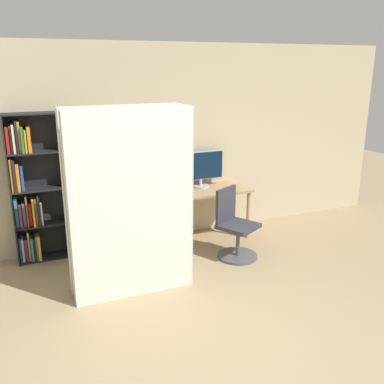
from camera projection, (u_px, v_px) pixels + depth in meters
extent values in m
plane|color=#9E8966|center=(248.00, 371.00, 3.50)|extent=(16.00, 16.00, 0.00)
cube|color=#C6B793|center=(139.00, 146.00, 5.81)|extent=(8.00, 0.06, 2.70)
cube|color=tan|center=(209.00, 190.00, 6.04)|extent=(1.14, 0.61, 0.03)
cylinder|color=tan|center=(182.00, 225.00, 5.73)|extent=(0.05, 0.05, 0.69)
cylinder|color=tan|center=(248.00, 215.00, 6.11)|extent=(0.05, 0.05, 0.69)
cylinder|color=tan|center=(170.00, 213.00, 6.17)|extent=(0.05, 0.05, 0.69)
cylinder|color=tan|center=(232.00, 205.00, 6.55)|extent=(0.05, 0.05, 0.69)
cylinder|color=#B7B7BC|center=(201.00, 186.00, 6.15)|extent=(0.25, 0.25, 0.02)
cylinder|color=#B7B7BC|center=(201.00, 182.00, 6.13)|extent=(0.04, 0.04, 0.10)
cube|color=#B7B7BC|center=(200.00, 166.00, 6.07)|extent=(0.69, 0.02, 0.41)
cube|color=#0A1E38|center=(201.00, 166.00, 6.07)|extent=(0.67, 0.03, 0.38)
cylinder|color=#4C4C51|center=(237.00, 256.00, 5.57)|extent=(0.52, 0.52, 0.03)
cylinder|color=#4C4C51|center=(238.00, 241.00, 5.51)|extent=(0.05, 0.05, 0.37)
cube|color=#33333D|center=(238.00, 226.00, 5.45)|extent=(0.60, 0.60, 0.05)
cube|color=#33333D|center=(226.00, 204.00, 5.50)|extent=(0.37, 0.22, 0.45)
cube|color=black|center=(11.00, 192.00, 5.16)|extent=(0.02, 0.28, 1.86)
cube|color=black|center=(67.00, 186.00, 5.41)|extent=(0.02, 0.28, 1.86)
cube|color=black|center=(39.00, 186.00, 5.40)|extent=(0.68, 0.02, 1.86)
cube|color=black|center=(47.00, 257.00, 5.55)|extent=(0.64, 0.25, 0.02)
cube|color=black|center=(43.00, 224.00, 5.42)|extent=(0.64, 0.25, 0.02)
cube|color=black|center=(39.00, 189.00, 5.28)|extent=(0.64, 0.25, 0.02)
cube|color=black|center=(35.00, 152.00, 5.15)|extent=(0.64, 0.25, 0.02)
cube|color=black|center=(31.00, 114.00, 5.02)|extent=(0.64, 0.25, 0.02)
cube|color=#1E4C9E|center=(21.00, 248.00, 5.40)|extent=(0.03, 0.19, 0.32)
cube|color=silver|center=(23.00, 249.00, 5.41)|extent=(0.03, 0.18, 0.30)
cube|color=#7A2D84|center=(26.00, 249.00, 5.43)|extent=(0.03, 0.15, 0.29)
cube|color=gold|center=(29.00, 245.00, 5.44)|extent=(0.02, 0.19, 0.38)
cube|color=teal|center=(32.00, 248.00, 5.44)|extent=(0.03, 0.19, 0.30)
cube|color=#232328|center=(35.00, 247.00, 5.44)|extent=(0.02, 0.19, 0.31)
cube|color=brown|center=(37.00, 247.00, 5.43)|extent=(0.02, 0.17, 0.33)
cube|color=gold|center=(39.00, 247.00, 5.45)|extent=(0.03, 0.19, 0.32)
cube|color=teal|center=(16.00, 211.00, 5.27)|extent=(0.04, 0.18, 0.38)
cube|color=#7A2D84|center=(20.00, 215.00, 5.28)|extent=(0.03, 0.20, 0.28)
cube|color=brown|center=(24.00, 214.00, 5.30)|extent=(0.03, 0.15, 0.30)
cube|color=brown|center=(27.00, 210.00, 5.29)|extent=(0.02, 0.17, 0.39)
cube|color=red|center=(30.00, 214.00, 5.34)|extent=(0.03, 0.16, 0.28)
cube|color=gold|center=(33.00, 212.00, 5.30)|extent=(0.02, 0.18, 0.35)
cube|color=brown|center=(36.00, 211.00, 5.33)|extent=(0.03, 0.16, 0.35)
cube|color=#232328|center=(38.00, 210.00, 5.32)|extent=(0.02, 0.15, 0.39)
cube|color=silver|center=(41.00, 213.00, 5.37)|extent=(0.02, 0.17, 0.27)
cube|color=orange|center=(11.00, 175.00, 5.10)|extent=(0.02, 0.19, 0.40)
cube|color=#232328|center=(14.00, 175.00, 5.10)|extent=(0.03, 0.19, 0.40)
cube|color=orange|center=(18.00, 177.00, 5.15)|extent=(0.04, 0.21, 0.33)
cube|color=#1E4C9E|center=(22.00, 178.00, 5.15)|extent=(0.03, 0.16, 0.31)
cube|color=red|center=(7.00, 140.00, 5.01)|extent=(0.03, 0.17, 0.31)
cube|color=brown|center=(11.00, 139.00, 5.03)|extent=(0.02, 0.15, 0.32)
cube|color=silver|center=(13.00, 139.00, 5.03)|extent=(0.03, 0.20, 0.34)
cube|color=#232328|center=(16.00, 136.00, 5.04)|extent=(0.02, 0.20, 0.39)
cube|color=orange|center=(19.00, 137.00, 5.05)|extent=(0.03, 0.19, 0.37)
cube|color=#287A38|center=(22.00, 140.00, 5.04)|extent=(0.03, 0.20, 0.31)
cube|color=gold|center=(25.00, 141.00, 5.06)|extent=(0.02, 0.15, 0.27)
cube|color=orange|center=(29.00, 139.00, 5.08)|extent=(0.04, 0.20, 0.30)
cube|color=silver|center=(132.00, 206.00, 4.42)|extent=(1.30, 0.21, 2.01)
cube|color=beige|center=(190.00, 199.00, 4.66)|extent=(0.01, 0.21, 1.97)
cube|color=silver|center=(125.00, 198.00, 4.68)|extent=(1.30, 0.18, 2.01)
cube|color=beige|center=(180.00, 192.00, 4.92)|extent=(0.01, 0.19, 1.97)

